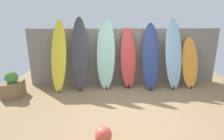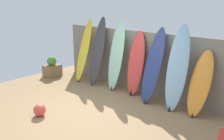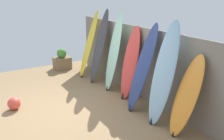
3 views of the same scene
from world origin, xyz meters
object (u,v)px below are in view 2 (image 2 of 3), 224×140
Objects in this scene: surfboard_charcoal_1 at (98,52)px; surfboard_navy_4 at (153,66)px; surfboard_red_3 at (136,64)px; planter_box at (52,68)px; surfboard_seafoam_2 at (116,55)px; surfboard_skyblue_5 at (177,68)px; beach_ball at (40,110)px; surfboard_orange_6 at (200,84)px; surfboard_yellow_0 at (84,51)px.

surfboard_navy_4 is at bearing -1.16° from surfboard_charcoal_1.
surfboard_red_3 reaches higher than planter_box.
surfboard_skyblue_5 is at bearing -2.04° from surfboard_seafoam_2.
surfboard_red_3 is 2.90m from beach_ball.
surfboard_charcoal_1 is 1.48m from surfboard_red_3.
surfboard_seafoam_2 is (0.78, 0.02, -0.01)m from surfboard_charcoal_1.
surfboard_red_3 is at bearing 73.32° from beach_ball.
surfboard_skyblue_5 is 0.64m from surfboard_orange_6.
surfboard_charcoal_1 is at bearing 178.94° from surfboard_skyblue_5.
surfboard_charcoal_1 reaches higher than surfboard_navy_4.
surfboard_skyblue_5 is (2.05, -0.07, -0.01)m from surfboard_seafoam_2.
surfboard_navy_4 is at bearing 179.24° from surfboard_skyblue_5.
surfboard_charcoal_1 reaches higher than beach_ball.
beach_ball is (-0.11, -2.62, -0.91)m from surfboard_seafoam_2.
surfboard_red_3 is 1.94m from surfboard_orange_6.
surfboard_navy_4 is at bearing 0.10° from surfboard_yellow_0.
surfboard_orange_6 is at bearing 6.13° from planter_box.
surfboard_skyblue_5 is (3.44, -0.00, 0.03)m from surfboard_yellow_0.
surfboard_charcoal_1 is 0.78m from surfboard_seafoam_2.
surfboard_skyblue_5 reaches higher than planter_box.
surfboard_navy_4 is at bearing -2.70° from surfboard_seafoam_2.
surfboard_seafoam_2 is 2.74m from planter_box.
surfboard_skyblue_5 is at bearing -1.06° from surfboard_charcoal_1.
surfboard_seafoam_2 reaches higher than planter_box.
surfboard_navy_4 is 2.75× the size of planter_box.
surfboard_seafoam_2 reaches higher than surfboard_orange_6.
surfboard_navy_4 reaches higher than surfboard_orange_6.
surfboard_red_3 reaches higher than beach_ball.
planter_box is at bearing -173.96° from surfboard_skyblue_5.
surfboard_red_3 is 0.87× the size of surfboard_skyblue_5.
surfboard_seafoam_2 is at bearing 2.84° from surfboard_yellow_0.
surfboard_charcoal_1 is at bearing -179.73° from surfboard_orange_6.
surfboard_yellow_0 is 1.47m from planter_box.
surfboard_seafoam_2 is 1.36m from surfboard_navy_4.
surfboard_orange_6 is at bearing -1.85° from surfboard_red_3.
surfboard_orange_6 is (4.01, 0.06, -0.25)m from surfboard_yellow_0.
surfboard_skyblue_5 is (0.70, -0.01, 0.07)m from surfboard_navy_4.
planter_box is at bearing -167.65° from surfboard_seafoam_2.
beach_ball is at bearing -75.54° from surfboard_charcoal_1.
surfboard_red_3 is 6.22× the size of beach_ball.
surfboard_yellow_0 reaches higher than surfboard_navy_4.
surfboard_charcoal_1 is 1.17× the size of surfboard_red_3.
planter_box is (-2.57, -0.56, -0.76)m from surfboard_seafoam_2.
surfboard_yellow_0 is at bearing -177.16° from surfboard_seafoam_2.
surfboard_skyblue_5 reaches higher than surfboard_red_3.
surfboard_red_3 is 1.18× the size of surfboard_orange_6.
surfboard_navy_4 is 0.71m from surfboard_skyblue_5.
surfboard_seafoam_2 is at bearing 177.96° from surfboard_skyblue_5.
surfboard_yellow_0 is 1.05× the size of surfboard_navy_4.
surfboard_yellow_0 reaches higher than surfboard_red_3.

